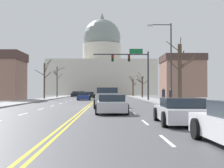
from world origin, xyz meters
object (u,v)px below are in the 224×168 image
Objects in this scene: sedan_near_00 at (106,98)px; sedan_near_03 at (112,104)px; sedan_oncoming_00 at (84,96)px; sedan_near_01 at (109,99)px; signal_gantry at (133,64)px; sedan_oncoming_01 at (89,95)px; sedan_near_04 at (181,111)px; street_lamp_right at (168,56)px; pickup_truck_near_02 at (107,99)px; pedestrian_01 at (171,95)px; sedan_oncoming_02 at (76,94)px; pedestrian_00 at (164,95)px; sedan_oncoming_03 at (81,94)px.

sedan_near_00 is 19.62m from sedan_near_03.
sedan_near_00 is at bearing -67.88° from sedan_oncoming_00.
signal_gantry is at bearing 73.24° from sedan_near_01.
sedan_oncoming_01 is at bearing 98.94° from sedan_near_00.
sedan_near_03 reaches higher than sedan_near_04.
pickup_truck_near_02 is (-6.12, -4.27, -4.20)m from street_lamp_right.
sedan_near_04 is 2.88× the size of pedestrian_01.
street_lamp_right reaches higher than sedan_oncoming_02.
street_lamp_right is 5.47m from pedestrian_01.
sedan_near_03 is 13.96m from pedestrian_00.
sedan_oncoming_00 is at bearing -84.66° from sedan_oncoming_03.
street_lamp_right is 7.48m from sedan_near_01.
signal_gantry is at bearing 49.31° from sedan_near_00.
sedan_near_04 is 35.15m from sedan_oncoming_00.
sedan_oncoming_02 is (-13.20, 40.07, -4.36)m from street_lamp_right.
sedan_oncoming_02 is at bearing 99.08° from pickup_truck_near_02.
sedan_oncoming_00 is 18.09m from pedestrian_00.
sedan_oncoming_03 is (-7.06, 62.31, 0.03)m from sedan_near_03.
pedestrian_01 is (10.59, -26.03, 0.43)m from sedan_oncoming_01.
street_lamp_right is at bearing -84.96° from pedestrian_00.
signal_gantry is 12.91m from sedan_near_01.
sedan_near_03 is at bearing 115.05° from sedan_near_04.
sedan_near_00 is at bearing 145.96° from pedestrian_01.
pedestrian_01 is at bearing -69.73° from signal_gantry.
sedan_oncoming_00 reaches higher than sedan_near_04.
sedan_near_00 is at bearing 90.54° from pickup_truck_near_02.
sedan_near_00 is at bearing 97.44° from sedan_near_04.
pedestrian_01 is at bearing -67.86° from sedan_oncoming_01.
pedestrian_00 reaches higher than sedan_near_01.
sedan_oncoming_02 is at bearing 111.70° from signal_gantry.
sedan_near_00 is 0.97× the size of sedan_near_04.
sedan_oncoming_00 is 17.16m from pedestrian_01.
sedan_near_03 is at bearing -88.79° from sedan_near_00.
signal_gantry reaches higher than sedan_oncoming_00.
sedan_near_03 is at bearing -114.98° from pedestrian_01.
sedan_oncoming_03 is (-6.64, 42.70, 0.04)m from sedan_near_00.
sedan_near_00 is 32.28m from sedan_oncoming_02.
sedan_near_01 is 12.54m from sedan_near_03.
signal_gantry reaches higher than sedan_oncoming_01.
sedan_oncoming_01 is at bearing 97.42° from sedan_near_01.
sedan_oncoming_02 is 39.11m from pedestrian_01.
sedan_oncoming_02 is 40.55m from pedestrian_00.
pickup_truck_near_02 is at bearing -92.28° from sedan_near_01.
pickup_truck_near_02 is (-3.69, -17.26, -4.54)m from signal_gantry.
street_lamp_right is at bearing 62.22° from sedan_near_03.
sedan_near_00 is 0.98× the size of sedan_near_03.
signal_gantry reaches higher than sedan_oncoming_02.
signal_gantry reaches higher than sedan_oncoming_03.
street_lamp_right is 4.27m from pedestrian_00.
sedan_oncoming_02 is at bearing 108.78° from pedestrian_00.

